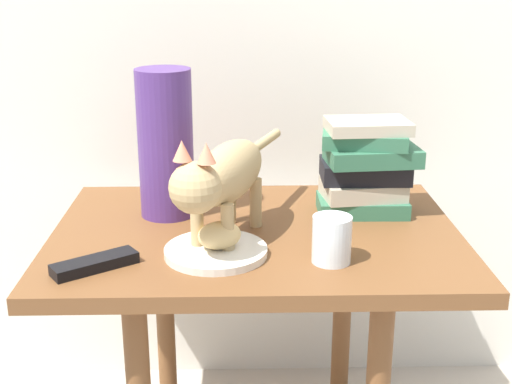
% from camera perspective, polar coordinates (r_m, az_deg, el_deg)
% --- Properties ---
extents(side_table, '(0.81, 0.57, 0.57)m').
position_cam_1_polar(side_table, '(1.41, 0.00, -6.23)').
color(side_table, brown).
rests_on(side_table, ground).
extents(plate, '(0.19, 0.19, 0.01)m').
position_cam_1_polar(plate, '(1.26, -3.33, -4.92)').
color(plate, silver).
rests_on(plate, side_table).
extents(bread_roll, '(0.10, 0.08, 0.05)m').
position_cam_1_polar(bread_roll, '(1.25, -3.04, -3.59)').
color(bread_roll, '#E0BC7A').
rests_on(bread_roll, plate).
extents(cat, '(0.21, 0.45, 0.23)m').
position_cam_1_polar(cat, '(1.27, -2.72, 1.31)').
color(cat, tan).
rests_on(cat, side_table).
extents(book_stack, '(0.21, 0.14, 0.20)m').
position_cam_1_polar(book_stack, '(1.46, 9.05, 2.04)').
color(book_stack, '#336B4C').
rests_on(book_stack, side_table).
extents(green_vase, '(0.11, 0.11, 0.31)m').
position_cam_1_polar(green_vase, '(1.43, -7.48, 3.98)').
color(green_vase, '#4C2D72').
rests_on(green_vase, side_table).
extents(candle_jar, '(0.07, 0.07, 0.08)m').
position_cam_1_polar(candle_jar, '(1.23, 6.27, -4.12)').
color(candle_jar, silver).
rests_on(candle_jar, side_table).
extents(tv_remote, '(0.15, 0.12, 0.02)m').
position_cam_1_polar(tv_remote, '(1.23, -13.17, -5.79)').
color(tv_remote, black).
rests_on(tv_remote, side_table).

